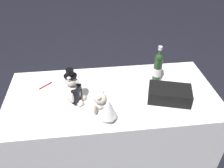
{
  "coord_description": "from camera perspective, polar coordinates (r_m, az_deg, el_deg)",
  "views": [
    {
      "loc": [
        -0.17,
        -1.44,
        1.88
      ],
      "look_at": [
        0.0,
        0.0,
        0.81
      ],
      "focal_mm": 37.52,
      "sensor_mm": 36.0,
      "label": 1
    }
  ],
  "objects": [
    {
      "name": "ground_plane",
      "position": [
        2.38,
        0.0,
        -15.79
      ],
      "size": [
        12.0,
        12.0,
        0.0
      ],
      "primitive_type": "plane",
      "color": "black"
    },
    {
      "name": "reception_table",
      "position": [
        2.11,
        0.0,
        -9.93
      ],
      "size": [
        1.68,
        0.8,
        0.71
      ],
      "primitive_type": "cube",
      "color": "white",
      "rests_on": "ground_plane"
    },
    {
      "name": "teddy_bear_groom",
      "position": [
        1.75,
        -9.37,
        -1.56
      ],
      "size": [
        0.16,
        0.16,
        0.3
      ],
      "color": "silver",
      "rests_on": "reception_table"
    },
    {
      "name": "teddy_bear_bride",
      "position": [
        1.59,
        -2.23,
        -6.03
      ],
      "size": [
        0.23,
        0.2,
        0.23
      ],
      "color": "white",
      "rests_on": "reception_table"
    },
    {
      "name": "champagne_bottle",
      "position": [
        1.97,
        11.08,
        4.01
      ],
      "size": [
        0.07,
        0.07,
        0.33
      ],
      "color": "#1F3D1F",
      "rests_on": "reception_table"
    },
    {
      "name": "signing_pen",
      "position": [
        2.03,
        -15.76,
        -0.31
      ],
      "size": [
        0.1,
        0.1,
        0.01
      ],
      "color": "maroon",
      "rests_on": "reception_table"
    },
    {
      "name": "gift_case_black",
      "position": [
        1.84,
        13.84,
        -2.38
      ],
      "size": [
        0.36,
        0.28,
        0.1
      ],
      "color": "black",
      "rests_on": "reception_table"
    }
  ]
}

